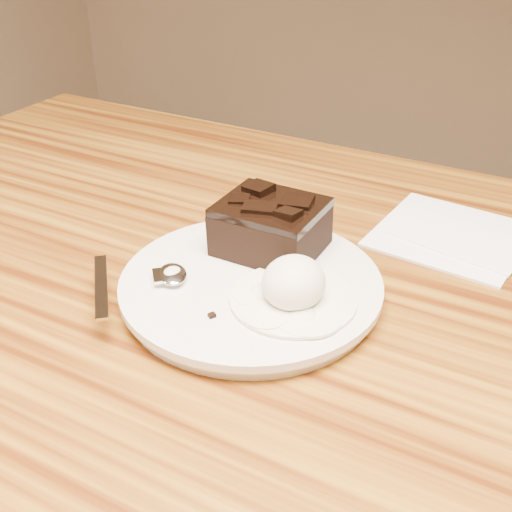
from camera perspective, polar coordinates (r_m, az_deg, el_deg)
The scene contains 9 objects.
plate at distance 0.60m, azimuth -0.46°, elevation -2.89°, with size 0.25×0.25×0.02m, color silver.
brownie at distance 0.63m, azimuth 1.33°, elevation 2.39°, with size 0.10×0.08×0.05m, color black.
ice_cream_scoop at distance 0.55m, azimuth 3.40°, elevation -2.41°, with size 0.06×0.06×0.05m, color silver.
melt_puddle at distance 0.56m, azimuth 3.34°, elevation -3.92°, with size 0.11×0.11×0.00m, color white.
spoon at distance 0.59m, azimuth -7.50°, elevation -1.77°, with size 0.03×0.15×0.01m, color silver, non-canonical shape.
napkin at distance 0.73m, azimuth 17.03°, elevation 1.90°, with size 0.15×0.15×0.01m, color white.
crumb_a at distance 0.54m, azimuth -3.98°, elevation -5.35°, with size 0.01×0.01×0.00m, color black.
crumb_b at distance 0.58m, azimuth 4.67°, elevation -3.03°, with size 0.01×0.01×0.00m, color black.
crumb_c at distance 0.55m, azimuth 2.29°, elevation -4.73°, with size 0.01×0.00×0.00m, color black.
Camera 1 is at (0.25, -0.43, 1.10)m, focal length 44.62 mm.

